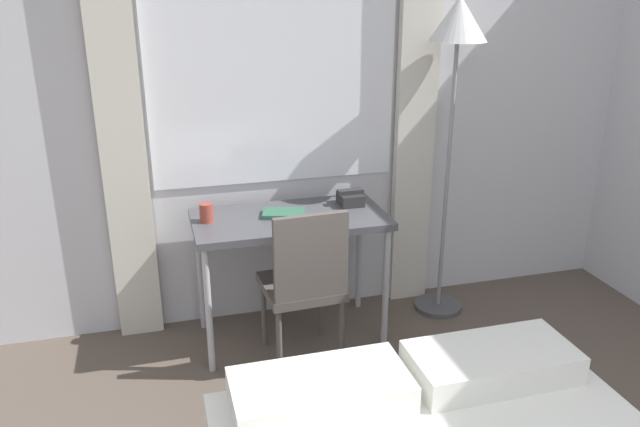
# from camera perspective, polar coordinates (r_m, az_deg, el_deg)

# --- Properties ---
(wall_back_with_window) EXTENTS (5.24, 0.13, 2.70)m
(wall_back_with_window) POSITION_cam_1_polar(r_m,az_deg,el_deg) (3.59, -2.68, 10.96)
(wall_back_with_window) COLOR silver
(wall_back_with_window) RESTS_ON ground_plane
(desk) EXTENTS (1.05, 0.54, 0.74)m
(desk) POSITION_cam_1_polar(r_m,az_deg,el_deg) (3.42, -2.78, -1.34)
(desk) COLOR #4C4C51
(desk) RESTS_ON ground_plane
(desk_chair) EXTENTS (0.42, 0.42, 0.89)m
(desk_chair) POSITION_cam_1_polar(r_m,az_deg,el_deg) (3.24, -1.39, -6.01)
(desk_chair) COLOR #59514C
(desk_chair) RESTS_ON ground_plane
(standing_lamp) EXTENTS (0.32, 0.32, 1.88)m
(standing_lamp) POSITION_cam_1_polar(r_m,az_deg,el_deg) (3.60, 12.36, 14.01)
(standing_lamp) COLOR #4C4C51
(standing_lamp) RESTS_ON ground_plane
(telephone) EXTENTS (0.15, 0.15, 0.09)m
(telephone) POSITION_cam_1_polar(r_m,az_deg,el_deg) (3.57, 2.79, 1.43)
(telephone) COLOR #2D2D2D
(telephone) RESTS_ON desk
(book) EXTENTS (0.26, 0.20, 0.02)m
(book) POSITION_cam_1_polar(r_m,az_deg,el_deg) (3.40, -3.33, 0.02)
(book) COLOR #33664C
(book) RESTS_ON desk
(mug) EXTENTS (0.07, 0.07, 0.10)m
(mug) POSITION_cam_1_polar(r_m,az_deg,el_deg) (3.35, -10.34, 0.07)
(mug) COLOR #993F33
(mug) RESTS_ON desk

